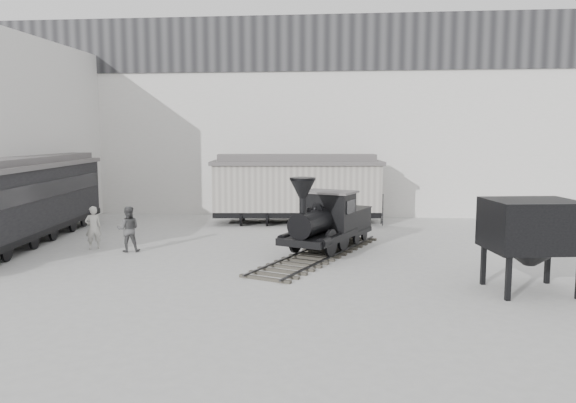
# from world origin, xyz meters

# --- Properties ---
(ground) EXTENTS (90.00, 90.00, 0.00)m
(ground) POSITION_xyz_m (0.00, 0.00, 0.00)
(ground) COLOR #9E9E9B
(north_wall) EXTENTS (34.00, 2.51, 11.00)m
(north_wall) POSITION_xyz_m (0.00, 14.98, 5.55)
(north_wall) COLOR silver
(north_wall) RESTS_ON ground
(west_pavilion) EXTENTS (7.00, 12.11, 9.00)m
(west_pavilion) POSITION_xyz_m (-14.50, 9.96, 4.49)
(west_pavilion) COLOR silver
(west_pavilion) RESTS_ON ground
(locomotive) EXTENTS (4.91, 8.53, 2.99)m
(locomotive) POSITION_xyz_m (2.30, 4.02, 1.10)
(locomotive) COLOR #2C2923
(locomotive) RESTS_ON ground
(boxcar) EXTENTS (8.94, 3.59, 3.57)m
(boxcar) POSITION_xyz_m (0.58, 11.22, 1.87)
(boxcar) COLOR black
(boxcar) RESTS_ON ground
(passenger_coach) EXTENTS (3.80, 12.78, 3.37)m
(passenger_coach) POSITION_xyz_m (-10.47, 4.83, 1.86)
(passenger_coach) COLOR black
(passenger_coach) RESTS_ON ground
(visitor_a) EXTENTS (0.76, 0.68, 1.73)m
(visitor_a) POSITION_xyz_m (-6.98, 3.85, 0.87)
(visitor_a) COLOR beige
(visitor_a) RESTS_ON ground
(visitor_b) EXTENTS (1.02, 0.89, 1.79)m
(visitor_b) POSITION_xyz_m (-5.39, 3.48, 0.90)
(visitor_b) COLOR #49494A
(visitor_b) RESTS_ON ground
(coal_hopper) EXTENTS (2.78, 2.40, 2.71)m
(coal_hopper) POSITION_xyz_m (8.41, -0.78, 1.76)
(coal_hopper) COLOR black
(coal_hopper) RESTS_ON ground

